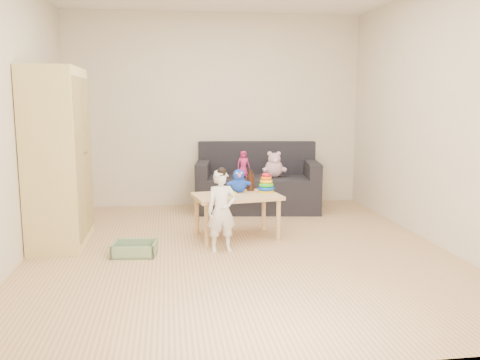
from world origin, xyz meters
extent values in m
plane|color=tan|center=(0.00, 0.00, 0.00)|extent=(4.50, 4.50, 0.00)
plane|color=#C0B29B|center=(0.00, 2.25, 1.30)|extent=(4.00, 0.00, 4.00)
plane|color=#C0B29B|center=(0.00, -2.25, 1.30)|extent=(4.00, 0.00, 4.00)
plane|color=#C0B29B|center=(-2.00, 0.00, 1.30)|extent=(0.00, 4.50, 4.50)
plane|color=#C0B29B|center=(2.00, 0.00, 1.30)|extent=(0.00, 4.50, 4.50)
cube|color=#EFD783|center=(-1.75, 0.50, 0.88)|extent=(0.49, 0.98, 1.76)
cube|color=black|center=(0.50, 1.77, 0.22)|extent=(1.68, 1.01, 0.45)
cube|color=tan|center=(0.05, 0.46, 0.23)|extent=(0.96, 0.69, 0.46)
imported|color=white|center=(-0.16, 0.00, 0.39)|extent=(0.30, 0.21, 0.77)
imported|color=#C42469|center=(0.31, 1.77, 0.61)|extent=(0.19, 0.14, 0.34)
cylinder|color=#E3B60B|center=(0.38, 0.57, 0.47)|extent=(0.17, 0.17, 0.02)
cylinder|color=silver|center=(0.38, 0.57, 0.57)|extent=(0.02, 0.02, 0.20)
torus|color=#0B40B9|center=(0.38, 0.57, 0.50)|extent=(0.18, 0.18, 0.04)
torus|color=green|center=(0.38, 0.57, 0.54)|extent=(0.16, 0.16, 0.04)
torus|color=yellow|center=(0.38, 0.57, 0.58)|extent=(0.14, 0.14, 0.04)
torus|color=#FF5F0D|center=(0.38, 0.57, 0.61)|extent=(0.12, 0.12, 0.04)
torus|color=red|center=(0.38, 0.57, 0.65)|extent=(0.10, 0.10, 0.03)
cylinder|color=black|center=(0.23, 0.68, 0.55)|extent=(0.08, 0.08, 0.18)
cylinder|color=black|center=(0.23, 0.68, 0.65)|extent=(0.04, 0.04, 0.05)
cylinder|color=black|center=(0.23, 0.68, 0.68)|extent=(0.04, 0.04, 0.01)
cube|color=yellow|center=(-0.05, 0.52, 0.47)|extent=(0.21, 0.21, 0.01)
camera|label=1|loc=(-0.66, -4.72, 1.45)|focal=38.00mm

